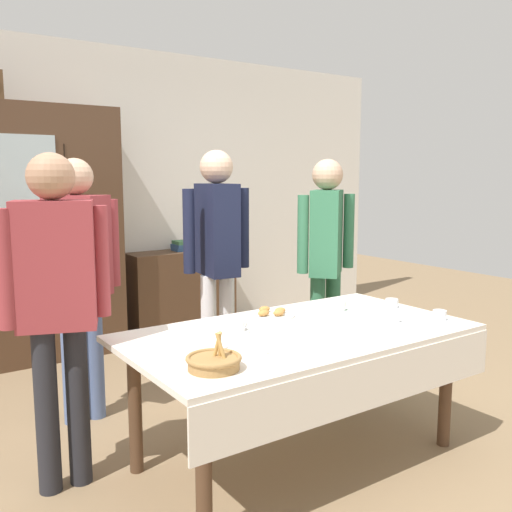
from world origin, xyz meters
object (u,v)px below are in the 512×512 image
(tea_cup_center, at_px, (339,307))
(tea_cup_far_right, at_px, (238,327))
(book_stack, at_px, (181,246))
(person_behind_table_left, at_px, (217,246))
(spoon_far_right, at_px, (220,348))
(tea_cup_near_left, at_px, (392,305))
(tea_cup_back_edge, at_px, (440,316))
(pastry_plate, at_px, (271,314))
(person_beside_shelf, at_px, (57,290))
(person_by_cabinet, at_px, (79,264))
(person_behind_table_right, at_px, (326,249))
(spoon_mid_right, at_px, (264,353))
(bookshelf_low, at_px, (182,292))
(dining_table, at_px, (303,348))
(tea_cup_near_right, at_px, (393,319))
(wall_cabinet, at_px, (13,236))
(spoon_mid_left, at_px, (322,322))
(bread_basket, at_px, (214,361))

(tea_cup_center, distance_m, tea_cup_far_right, 0.74)
(book_stack, height_order, person_behind_table_left, person_behind_table_left)
(spoon_far_right, bearing_deg, tea_cup_near_left, 4.24)
(tea_cup_back_edge, distance_m, tea_cup_far_right, 1.15)
(pastry_plate, relative_size, person_beside_shelf, 0.17)
(person_by_cabinet, xyz_separation_m, person_behind_table_right, (1.69, -0.35, 0.01))
(pastry_plate, distance_m, spoon_mid_right, 0.70)
(person_behind_table_left, height_order, person_beside_shelf, person_behind_table_left)
(bookshelf_low, height_order, person_beside_shelf, person_beside_shelf)
(dining_table, relative_size, person_by_cabinet, 1.13)
(dining_table, bearing_deg, spoon_mid_right, -153.75)
(spoon_mid_right, height_order, person_behind_table_right, person_behind_table_right)
(dining_table, xyz_separation_m, bookshelf_low, (0.63, 2.64, -0.23))
(tea_cup_center, relative_size, person_beside_shelf, 0.08)
(spoon_far_right, relative_size, person_by_cabinet, 0.07)
(spoon_mid_right, bearing_deg, tea_cup_far_right, 74.91)
(tea_cup_back_edge, bearing_deg, person_by_cabinet, 137.40)
(tea_cup_near_right, bearing_deg, dining_table, 162.93)
(pastry_plate, bearing_deg, tea_cup_near_left, -20.66)
(tea_cup_back_edge, distance_m, tea_cup_near_right, 0.28)
(person_behind_table_right, bearing_deg, tea_cup_back_edge, -96.21)
(book_stack, height_order, spoon_far_right, book_stack)
(bookshelf_low, xyz_separation_m, tea_cup_near_left, (0.14, -2.56, 0.34))
(dining_table, xyz_separation_m, tea_cup_near_left, (0.77, 0.08, 0.12))
(wall_cabinet, bearing_deg, tea_cup_center, -60.35)
(book_stack, distance_m, pastry_plate, 2.36)
(spoon_mid_left, bearing_deg, tea_cup_near_left, 0.85)
(tea_cup_near_left, bearing_deg, bread_basket, -167.49)
(tea_cup_far_right, xyz_separation_m, spoon_mid_right, (-0.10, -0.38, -0.02))
(tea_cup_near_right, relative_size, pastry_plate, 0.46)
(book_stack, relative_size, bread_basket, 0.76)
(tea_cup_near_left, height_order, pastry_plate, tea_cup_near_left)
(person_behind_table_right, bearing_deg, bookshelf_low, 98.14)
(bread_basket, bearing_deg, person_behind_table_left, 58.87)
(pastry_plate, xyz_separation_m, spoon_mid_right, (-0.44, -0.55, -0.01))
(wall_cabinet, xyz_separation_m, tea_cup_near_right, (1.41, -2.75, -0.30))
(bookshelf_low, bearing_deg, pastry_plate, -104.19)
(person_by_cabinet, bearing_deg, spoon_mid_right, -72.93)
(tea_cup_center, height_order, person_by_cabinet, person_by_cabinet)
(book_stack, xyz_separation_m, tea_cup_near_right, (-0.11, -2.80, -0.11))
(pastry_plate, bearing_deg, person_beside_shelf, 174.83)
(wall_cabinet, bearing_deg, bread_basket, -85.56)
(tea_cup_far_right, height_order, pastry_plate, tea_cup_far_right)
(wall_cabinet, xyz_separation_m, bookshelf_low, (1.53, 0.05, -0.65))
(tea_cup_near_left, height_order, person_behind_table_right, person_behind_table_right)
(tea_cup_near_left, relative_size, bread_basket, 0.54)
(pastry_plate, height_order, spoon_mid_left, pastry_plate)
(tea_cup_near_right, distance_m, tea_cup_near_left, 0.35)
(dining_table, height_order, spoon_mid_right, spoon_mid_right)
(person_beside_shelf, bearing_deg, person_behind_table_left, 27.68)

